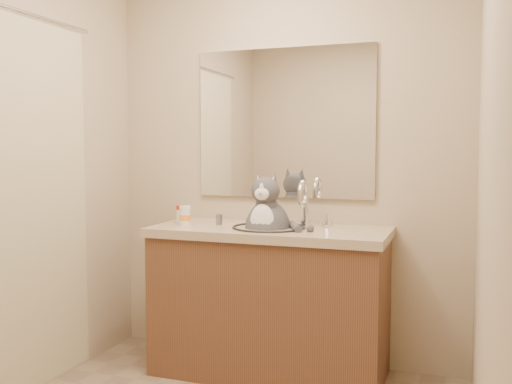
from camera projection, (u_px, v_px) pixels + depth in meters
room at (195, 172)px, 2.30m from camera, size 2.22×2.52×2.42m
vanity at (270, 298)px, 3.26m from camera, size 1.34×0.59×1.12m
mirror at (284, 123)px, 3.44m from camera, size 1.10×0.02×0.90m
shower_curtain at (8, 203)px, 2.76m from camera, size 0.02×1.30×1.93m
cat at (267, 226)px, 3.22m from camera, size 0.37×0.30×0.52m
pill_bottle_redcap at (181, 214)px, 3.41m from camera, size 0.08×0.08×0.11m
pill_bottle_orange at (185, 216)px, 3.32m from camera, size 0.08×0.08×0.11m
grey_canister at (219, 220)px, 3.35m from camera, size 0.04×0.04×0.06m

